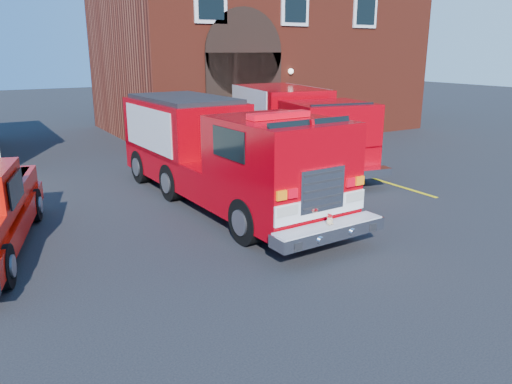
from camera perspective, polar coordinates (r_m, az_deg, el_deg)
ground at (r=11.64m, az=-3.03°, el=-4.76°), size 100.00×100.00×0.00m
parking_stripe_near at (r=16.23m, az=15.94°, el=0.66°), size 0.12×3.00×0.01m
parking_stripe_mid at (r=18.34m, az=9.18°, el=2.80°), size 0.12×3.00×0.01m
parking_stripe_far at (r=20.67m, az=3.86°, el=4.45°), size 0.12×3.00×0.01m
fire_station at (r=27.49m, az=-0.10°, el=16.24°), size 15.20×10.20×8.45m
fire_engine at (r=13.65m, az=-4.18°, el=4.63°), size 2.88×9.14×2.79m
secondary_truck at (r=18.65m, az=4.09°, el=7.81°), size 4.10×8.74×2.73m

